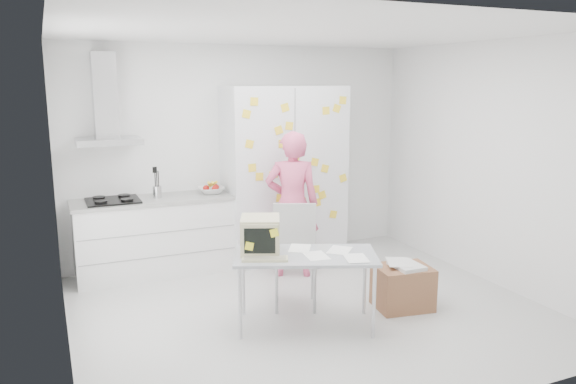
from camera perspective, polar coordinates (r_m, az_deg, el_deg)
name	(u,v)px	position (r m, az deg, el deg)	size (l,w,h in m)	color
floor	(309,310)	(5.77, 2.13, -11.93)	(4.50, 4.00, 0.02)	silver
walls	(281,167)	(6.03, -0.74, 2.55)	(4.52, 4.01, 2.70)	white
ceiling	(311,32)	(5.33, 2.35, 15.95)	(4.50, 4.00, 0.02)	white
counter_run	(155,235)	(6.81, -13.35, -4.30)	(1.84, 0.63, 1.28)	white
range_hood	(106,108)	(6.65, -18.01, 8.08)	(0.70, 0.48, 1.01)	silver
tall_cabinet	(284,174)	(7.12, -0.39, 1.85)	(1.50, 0.68, 2.20)	silver
person	(292,204)	(6.50, 0.43, -1.27)	(0.62, 0.41, 1.71)	#DD567E
desk	(277,244)	(5.18, -1.13, -5.35)	(1.45, 1.09, 1.03)	#A8ACB3
chair	(295,249)	(5.73, 0.70, -5.81)	(0.60, 0.60, 1.03)	#ABABA9
cardboard_box	(403,287)	(5.85, 11.59, -9.39)	(0.60, 0.51, 0.47)	brown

